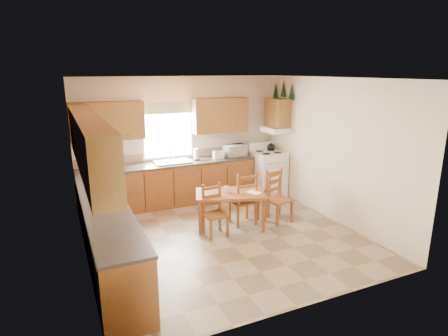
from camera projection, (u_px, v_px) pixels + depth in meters
name	position (u px, v px, depth m)	size (l,w,h in m)	color
floor	(223.00, 236.00, 6.56)	(4.50, 4.50, 0.00)	#8B7C5B
ceiling	(223.00, 78.00, 5.87)	(4.50, 4.50, 0.00)	#975027
wall_left	(79.00, 177.00, 5.32)	(4.50, 4.50, 0.00)	beige
wall_right	(331.00, 150.00, 7.12)	(4.50, 4.50, 0.00)	beige
wall_back	(181.00, 139.00, 8.20)	(4.50, 4.50, 0.00)	beige
wall_front	(305.00, 205.00, 4.24)	(4.50, 4.50, 0.00)	beige
lower_cab_back	(170.00, 185.00, 8.02)	(3.75, 0.60, 0.88)	brown
lower_cab_left	(108.00, 236.00, 5.54)	(0.60, 3.60, 0.88)	brown
counter_back	(169.00, 164.00, 7.90)	(3.75, 0.63, 0.04)	#3B362F
counter_left	(105.00, 207.00, 5.42)	(0.63, 3.60, 0.04)	#3B362F
backsplash	(165.00, 156.00, 8.13)	(3.75, 0.01, 0.18)	#97755A
upper_cab_back_left	(107.00, 121.00, 7.31)	(1.41, 0.33, 0.75)	brown
upper_cab_back_right	(220.00, 115.00, 8.27)	(1.25, 0.33, 0.75)	brown
upper_cab_left	(89.00, 143.00, 5.12)	(0.33, 3.60, 0.75)	brown
upper_cab_stove	(278.00, 113.00, 8.36)	(0.33, 0.62, 0.62)	brown
range_hood	(275.00, 130.00, 8.44)	(0.44, 0.62, 0.12)	white
window_frame	(168.00, 131.00, 8.00)	(1.13, 0.02, 1.18)	white
window_pane	(168.00, 131.00, 8.00)	(1.05, 0.01, 1.10)	white
window_valance	(167.00, 108.00, 7.85)	(1.19, 0.01, 0.24)	#587B44
sink_basin	(173.00, 162.00, 7.92)	(0.75, 0.45, 0.04)	silver
pine_decal_a	(292.00, 91.00, 8.01)	(0.22, 0.22, 0.36)	black
pine_decal_b	(283.00, 89.00, 8.28)	(0.22, 0.22, 0.36)	black
pine_decal_c	(276.00, 90.00, 8.57)	(0.22, 0.22, 0.36)	black
stove	(268.00, 174.00, 8.64)	(0.67, 0.69, 0.99)	white
coffeemaker	(95.00, 162.00, 7.27)	(0.21, 0.25, 0.35)	white
paper_towel	(196.00, 154.00, 8.14)	(0.11, 0.11, 0.25)	white
toaster	(218.00, 155.00, 8.26)	(0.21, 0.13, 0.17)	white
microwave	(235.00, 151.00, 8.46)	(0.45, 0.32, 0.27)	white
dining_table	(230.00, 210.00, 6.88)	(1.25, 0.71, 0.67)	brown
chair_near_left	(243.00, 198.00, 6.99)	(0.43, 0.41, 1.03)	brown
chair_near_right	(268.00, 192.00, 7.49)	(0.39, 0.37, 0.92)	brown
chair_far_left	(215.00, 211.00, 6.48)	(0.38, 0.36, 0.90)	brown
chair_far_right	(279.00, 197.00, 7.08)	(0.42, 0.40, 1.00)	brown
table_paper	(254.00, 192.00, 6.80)	(0.19, 0.25, 0.00)	white
table_card	(226.00, 189.00, 6.82)	(0.08, 0.02, 0.11)	white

